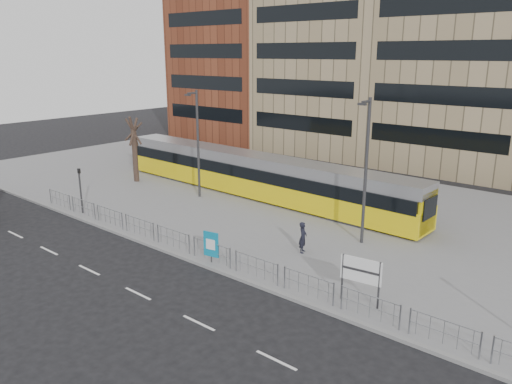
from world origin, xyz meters
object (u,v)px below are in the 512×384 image
Objects in this scene: pedestrian at (303,237)px; lamp_post_east at (366,166)px; station_sign at (361,272)px; ad_panel at (211,245)px; lamp_post_west at (197,140)px; traffic_light_west at (80,185)px; tram at (256,175)px; bare_tree at (132,115)px.

lamp_post_east reaches higher than pedestrian.
ad_panel is (-8.02, -0.99, -0.48)m from station_sign.
station_sign is at bearing -62.25° from lamp_post_east.
lamp_post_west reaches higher than ad_panel.
station_sign is at bearing -3.11° from ad_panel.
pedestrian reaches higher than ad_panel.
traffic_light_west is at bearing -157.27° from lamp_post_east.
traffic_light_west is at bearing 174.66° from station_sign.
station_sign is (14.33, -10.12, -0.14)m from tram.
ad_panel is 19.22m from bare_tree.
tram is 3.41× the size of lamp_post_west.
traffic_light_west is 8.78m from lamp_post_west.
tram is at bearing 137.45° from station_sign.
station_sign is 7.92m from lamp_post_east.
tram is 12.79m from ad_panel.
lamp_post_east reaches higher than lamp_post_west.
lamp_post_east reaches higher than traffic_light_west.
lamp_post_east is at bearing 48.16° from ad_panel.
ad_panel is 9.45m from lamp_post_east.
lamp_post_east is at bearing -49.14° from pedestrian.
tram is 8.72× the size of traffic_light_west.
pedestrian is (-5.18, 3.17, -0.60)m from station_sign.
lamp_post_west is at bearing -133.89° from tram.
station_sign reaches higher than ad_panel.
pedestrian is 0.21× the size of lamp_post_east.
bare_tree reaches higher than tram.
ad_panel is 0.97× the size of pedestrian.
tram is 15.68× the size of pedestrian.
tram reaches higher than station_sign.
ad_panel is at bearing 124.72° from pedestrian.
lamp_post_east is (1.77, 3.30, 3.62)m from pedestrian.
bare_tree is at bearing 178.54° from lamp_post_east.
lamp_post_west is at bearing 129.00° from ad_panel.
bare_tree is (-24.87, 7.02, 4.13)m from station_sign.
lamp_post_east reaches higher than station_sign.
tram is at bearing 60.84° from traffic_light_west.
lamp_post_west is 14.00m from lamp_post_east.
pedestrian is at bearing -11.06° from bare_tree.
lamp_post_west reaches higher than pedestrian.
traffic_light_west is at bearing -118.17° from tram.
ad_panel is 0.20× the size of lamp_post_east.
station_sign is 19.01m from lamp_post_west.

